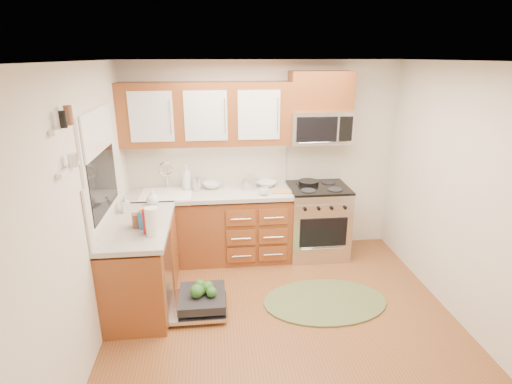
{
  "coord_description": "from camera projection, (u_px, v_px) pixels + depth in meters",
  "views": [
    {
      "loc": [
        -0.65,
        -3.33,
        2.54
      ],
      "look_at": [
        -0.19,
        0.85,
        1.1
      ],
      "focal_mm": 28.0,
      "sensor_mm": 36.0,
      "label": 1
    }
  ],
  "objects": [
    {
      "name": "base_cabinet_left",
      "position": [
        142.0,
        267.0,
        4.22
      ],
      "size": [
        0.6,
        1.25,
        0.85
      ],
      "primitive_type": "cube",
      "color": "brown",
      "rests_on": "ground"
    },
    {
      "name": "blue_carton",
      "position": [
        145.0,
        220.0,
        3.91
      ],
      "size": [
        0.12,
        0.09,
        0.18
      ],
      "primitive_type": "cube",
      "rotation": [
        0.0,
        0.0,
        -0.29
      ],
      "color": "teal",
      "rests_on": "countertop_left"
    },
    {
      "name": "window",
      "position": [
        100.0,
        165.0,
        3.81
      ],
      "size": [
        0.03,
        1.05,
        1.05
      ],
      "primitive_type": null,
      "color": "white",
      "rests_on": "ground"
    },
    {
      "name": "bowl_a",
      "position": [
        267.0,
        184.0,
        5.22
      ],
      "size": [
        0.33,
        0.33,
        0.06
      ],
      "primitive_type": "imported",
      "rotation": [
        0.0,
        0.0,
        -0.4
      ],
      "color": "#999999",
      "rests_on": "countertop_back"
    },
    {
      "name": "shelf_lower",
      "position": [
        69.0,
        169.0,
        2.95
      ],
      "size": [
        0.04,
        0.4,
        0.03
      ],
      "primitive_type": "cube",
      "color": "white",
      "rests_on": "ground"
    },
    {
      "name": "cabinet_over_mw",
      "position": [
        321.0,
        91.0,
        4.88
      ],
      "size": [
        0.76,
        0.35,
        0.47
      ],
      "primitive_type": "cube",
      "color": "brown",
      "rests_on": "ground"
    },
    {
      "name": "countertop_back",
      "position": [
        209.0,
        194.0,
        5.01
      ],
      "size": [
        2.07,
        0.64,
        0.05
      ],
      "primitive_type": "cube",
      "color": "#B3AEA3",
      "rests_on": "base_cabinet_back"
    },
    {
      "name": "mustard_bottle",
      "position": [
        143.0,
        219.0,
        3.92
      ],
      "size": [
        0.07,
        0.07,
        0.2
      ],
      "primitive_type": "cylinder",
      "rotation": [
        0.0,
        0.0,
        0.18
      ],
      "color": "gold",
      "rests_on": "countertop_left"
    },
    {
      "name": "shelf_upper",
      "position": [
        62.0,
        128.0,
        2.85
      ],
      "size": [
        0.04,
        0.4,
        0.03
      ],
      "primitive_type": "cube",
      "color": "white",
      "rests_on": "ground"
    },
    {
      "name": "cup",
      "position": [
        264.0,
        192.0,
        4.87
      ],
      "size": [
        0.12,
        0.12,
        0.09
      ],
      "primitive_type": "imported",
      "rotation": [
        0.0,
        0.0,
        0.07
      ],
      "color": "#999999",
      "rests_on": "countertop_back"
    },
    {
      "name": "stock_pot",
      "position": [
        250.0,
        184.0,
        5.11
      ],
      "size": [
        0.24,
        0.24,
        0.12
      ],
      "primitive_type": "cylinder",
      "rotation": [
        0.0,
        0.0,
        -0.29
      ],
      "color": "silver",
      "rests_on": "countertop_back"
    },
    {
      "name": "rug",
      "position": [
        325.0,
        301.0,
        4.34
      ],
      "size": [
        1.48,
        1.11,
        0.02
      ],
      "primitive_type": null,
      "rotation": [
        0.0,
        0.0,
        0.18
      ],
      "color": "#5D6D3E",
      "rests_on": "ground"
    },
    {
      "name": "sink",
      "position": [
        167.0,
        203.0,
        4.97
      ],
      "size": [
        0.62,
        0.5,
        0.26
      ],
      "primitive_type": null,
      "color": "white",
      "rests_on": "ground"
    },
    {
      "name": "upper_cabinets",
      "position": [
        206.0,
        114.0,
        4.82
      ],
      "size": [
        2.05,
        0.35,
        0.75
      ],
      "primitive_type": null,
      "color": "brown",
      "rests_on": "ground"
    },
    {
      "name": "microwave",
      "position": [
        319.0,
        127.0,
        4.99
      ],
      "size": [
        0.76,
        0.38,
        0.4
      ],
      "primitive_type": null,
      "color": "silver",
      "rests_on": "ground"
    },
    {
      "name": "ceiling",
      "position": [
        291.0,
        61.0,
        3.21
      ],
      "size": [
        3.5,
        3.5,
        0.0
      ],
      "primitive_type": "plane",
      "rotation": [
        3.14,
        0.0,
        0.0
      ],
      "color": "white",
      "rests_on": "ground"
    },
    {
      "name": "cutting_board",
      "position": [
        282.0,
        191.0,
        4.99
      ],
      "size": [
        0.26,
        0.18,
        0.02
      ],
      "primitive_type": "cube",
      "rotation": [
        0.0,
        0.0,
        -0.1
      ],
      "color": "#AF7950",
      "rests_on": "countertop_back"
    },
    {
      "name": "window_blind",
      "position": [
        98.0,
        131.0,
        3.7
      ],
      "size": [
        0.02,
        0.96,
        0.4
      ],
      "primitive_type": "cube",
      "color": "white",
      "rests_on": "ground"
    },
    {
      "name": "floor",
      "position": [
        284.0,
        322.0,
        4.02
      ],
      "size": [
        3.5,
        3.5,
        0.0
      ],
      "primitive_type": "plane",
      "color": "brown",
      "rests_on": "ground"
    },
    {
      "name": "range",
      "position": [
        317.0,
        221.0,
        5.28
      ],
      "size": [
        0.76,
        0.64,
        0.95
      ],
      "primitive_type": null,
      "color": "silver",
      "rests_on": "ground"
    },
    {
      "name": "backsplash_back",
      "position": [
        208.0,
        164.0,
        5.18
      ],
      "size": [
        2.05,
        0.02,
        0.57
      ],
      "primitive_type": "cube",
      "color": "silver",
      "rests_on": "ground"
    },
    {
      "name": "wall_back",
      "position": [
        263.0,
        159.0,
        5.26
      ],
      "size": [
        3.5,
        0.04,
        2.5
      ],
      "primitive_type": "cube",
      "color": "beige",
      "rests_on": "ground"
    },
    {
      "name": "soap_bottle_b",
      "position": [
        125.0,
        204.0,
        4.32
      ],
      "size": [
        0.11,
        0.11,
        0.19
      ],
      "primitive_type": "imported",
      "rotation": [
        0.0,
        0.0,
        0.4
      ],
      "color": "#999999",
      "rests_on": "countertop_left"
    },
    {
      "name": "wall_left",
      "position": [
        87.0,
        214.0,
        3.43
      ],
      "size": [
        0.04,
        3.5,
        2.5
      ],
      "primitive_type": "cube",
      "color": "beige",
      "rests_on": "ground"
    },
    {
      "name": "backsplash_left",
      "position": [
        105.0,
        198.0,
        3.94
      ],
      "size": [
        0.02,
        1.25,
        0.57
      ],
      "primitive_type": "cube",
      "color": "silver",
      "rests_on": "ground"
    },
    {
      "name": "wall_front",
      "position": [
        352.0,
        332.0,
        1.97
      ],
      "size": [
        3.5,
        0.04,
        2.5
      ],
      "primitive_type": "cube",
      "color": "beige",
      "rests_on": "ground"
    },
    {
      "name": "dishwasher",
      "position": [
        199.0,
        302.0,
        4.18
      ],
      "size": [
        0.7,
        0.6,
        0.2
      ],
      "primitive_type": null,
      "color": "silver",
      "rests_on": "ground"
    },
    {
      "name": "bowl_b",
      "position": [
        212.0,
        185.0,
        5.14
      ],
      "size": [
        0.26,
        0.26,
        0.07
      ],
      "primitive_type": "imported",
      "rotation": [
        0.0,
        0.0,
        0.12
      ],
      "color": "#999999",
      "rests_on": "countertop_back"
    },
    {
      "name": "canister",
      "position": [
        197.0,
        184.0,
        5.03
      ],
      "size": [
        0.14,
        0.14,
        0.17
      ],
      "primitive_type": "cylinder",
      "rotation": [
        0.0,
        0.0,
        0.37
      ],
      "color": "silver",
      "rests_on": "countertop_back"
    },
    {
      "name": "base_cabinet_back",
      "position": [
        210.0,
        228.0,
        5.17
      ],
      "size": [
        2.05,
        0.6,
        0.85
      ],
      "primitive_type": "cube",
      "color": "brown",
      "rests_on": "ground"
    },
    {
      "name": "red_bottle",
      "position": [
        146.0,
        221.0,
        3.8
      ],
      "size": [
        0.07,
        0.07,
        0.25
      ],
      "primitive_type": "cylinder",
      "rotation": [
        0.0,
        0.0,
        -0.13
      ],
      "color": "#AD0E16",
      "rests_on": "countertop_left"
    },
    {
      "name": "soap_bottle_c",
      "position": [
        152.0,
        198.0,
        4.54
      ],
      "size": [
        0.18,
        0.18,
        0.18
      ],
      "primitive_type": "imported",
      "rotation": [
        0.0,
        0.0,
        -0.34
      ],
      "color": "#999999",
      "rests_on": "countertop_left"
    },
    {
      "name": "wall_right",
      "position": [
        469.0,
        199.0,
        3.79
      ],
      "size": [
        0.04,
        3.5,
        2.5
      ],
      "primitive_type": "cube",
      "color": "beige",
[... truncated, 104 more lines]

